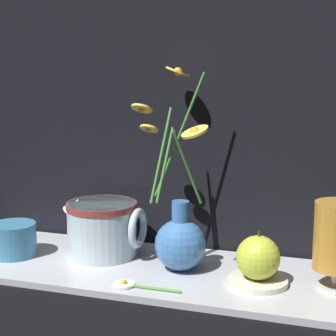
% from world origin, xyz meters
% --- Properties ---
extents(ground_plane, '(6.00, 6.00, 0.00)m').
position_xyz_m(ground_plane, '(0.00, 0.00, 0.00)').
color(ground_plane, black).
extents(shelf, '(0.81, 0.26, 0.01)m').
position_xyz_m(shelf, '(0.00, 0.00, 0.01)').
color(shelf, '#B2B7BC').
rests_on(shelf, ground_plane).
extents(vase_with_flowers, '(0.17, 0.19, 0.36)m').
position_xyz_m(vase_with_flowers, '(0.03, 0.01, 0.08)').
color(vase_with_flowers, '#3F72B7').
rests_on(vase_with_flowers, shelf).
extents(yellow_mug, '(0.10, 0.09, 0.06)m').
position_xyz_m(yellow_mug, '(-0.30, -0.02, 0.04)').
color(yellow_mug, teal).
rests_on(yellow_mug, shelf).
extents(ceramic_pitcher, '(0.16, 0.14, 0.12)m').
position_xyz_m(ceramic_pitcher, '(-0.13, 0.03, 0.07)').
color(ceramic_pitcher, silver).
rests_on(ceramic_pitcher, shelf).
extents(saucer_plate, '(0.10, 0.10, 0.01)m').
position_xyz_m(saucer_plate, '(0.18, -0.02, 0.02)').
color(saucer_plate, silver).
rests_on(saucer_plate, shelf).
extents(orange_fruit, '(0.08, 0.08, 0.08)m').
position_xyz_m(orange_fruit, '(0.18, -0.02, 0.06)').
color(orange_fruit, '#B7C638').
rests_on(orange_fruit, saucer_plate).
extents(loose_daisy, '(0.12, 0.04, 0.01)m').
position_xyz_m(loose_daisy, '(-0.02, -0.10, 0.02)').
color(loose_daisy, '#4C8E3D').
rests_on(loose_daisy, shelf).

